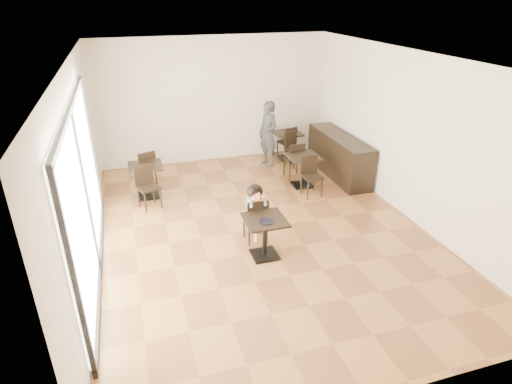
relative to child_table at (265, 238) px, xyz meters
name	(u,v)px	position (x,y,z in m)	size (l,w,h in m)	color
floor	(261,229)	(0.22, 0.90, -0.36)	(6.00, 8.00, 0.01)	olive
ceiling	(262,57)	(0.22, 0.90, 2.84)	(6.00, 8.00, 0.01)	white
wall_back	(214,100)	(0.22, 4.90, 1.24)	(6.00, 0.01, 3.20)	white
wall_front	(386,285)	(0.22, -3.10, 1.24)	(6.00, 0.01, 3.20)	white
wall_left	(81,169)	(-2.78, 0.90, 1.24)	(0.01, 8.00, 3.20)	white
wall_right	(407,135)	(3.22, 0.90, 1.24)	(0.01, 8.00, 3.20)	white
storefront_window	(84,194)	(-2.75, 0.40, 1.04)	(0.04, 4.50, 2.60)	white
child_table	(265,238)	(0.00, 0.00, 0.00)	(0.69, 0.69, 0.73)	black
child_chair	(255,219)	(0.00, 0.55, 0.07)	(0.39, 0.39, 0.88)	black
child	(255,213)	(0.00, 0.55, 0.19)	(0.39, 0.55, 1.10)	slate
plate	(267,221)	(0.00, -0.10, 0.37)	(0.25, 0.25, 0.01)	black
pizza_slice	(258,198)	(0.00, 0.36, 0.59)	(0.26, 0.20, 0.06)	#F0DB72
adult_patron	(268,134)	(1.41, 4.04, 0.48)	(0.62, 0.40, 1.69)	#353438
cafe_table_mid	(302,171)	(1.75, 2.54, 0.01)	(0.71, 0.71, 0.75)	black
cafe_table_left	(147,181)	(-1.75, 3.00, 0.01)	(0.71, 0.71, 0.75)	black
cafe_table_back	(287,145)	(2.06, 4.34, 0.00)	(0.70, 0.70, 0.74)	black
chair_mid_a	(294,160)	(1.75, 3.09, 0.09)	(0.41, 0.41, 0.90)	black
chair_mid_b	(312,177)	(1.75, 1.99, 0.09)	(0.41, 0.41, 0.90)	black
chair_left_a	(145,169)	(-1.75, 3.55, 0.09)	(0.41, 0.41, 0.90)	black
chair_left_b	(148,188)	(-1.75, 2.45, 0.09)	(0.41, 0.41, 0.90)	black
chair_back_a	(286,142)	(2.06, 4.40, 0.08)	(0.40, 0.40, 0.89)	black
chair_back_b	(295,149)	(2.06, 3.79, 0.08)	(0.40, 0.40, 0.89)	black
service_counter	(339,156)	(2.87, 2.90, 0.14)	(0.60, 2.40, 1.00)	black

